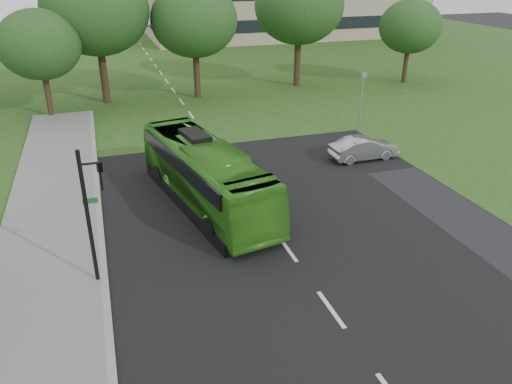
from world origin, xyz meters
TOP-DOWN VIEW (x-y plane):
  - ground at (0.00, 0.00)m, footprint 160.00×160.00m
  - street_surfaces at (-0.38, 22.75)m, footprint 120.00×120.00m
  - tree_park_a at (-9.90, 24.87)m, footprint 5.72×5.72m
  - tree_park_b at (-5.78, 27.69)m, footprint 8.08×8.08m
  - tree_park_c at (1.58, 27.05)m, footprint 6.90×6.90m
  - tree_park_d at (11.14, 28.54)m, footprint 7.76×7.76m
  - tree_park_e at (21.26, 26.61)m, footprint 5.58×5.58m
  - bus at (-2.17, 7.10)m, footprint 4.56×11.08m
  - sedan at (7.80, 10.00)m, footprint 4.03×1.48m
  - traffic_light at (-7.17, 2.00)m, footprint 0.83×0.25m
  - camera_pole at (10.00, 14.59)m, footprint 0.35×0.30m

SIDE VIEW (x-z plane):
  - ground at x=0.00m, z-range 0.00..0.00m
  - street_surfaces at x=-0.38m, z-range -0.05..0.10m
  - sedan at x=7.80m, z-range 0.00..1.32m
  - bus at x=-2.17m, z-range 0.00..3.01m
  - camera_pole at x=10.00m, z-range 0.58..4.55m
  - traffic_light at x=-7.17m, z-range 0.44..5.52m
  - tree_park_e at x=21.26m, z-range 1.34..8.77m
  - tree_park_a at x=-9.90m, z-range 1.36..8.96m
  - tree_park_c at x=1.58m, z-range 1.63..10.79m
  - tree_park_d at x=11.14m, z-range 1.82..12.08m
  - tree_park_b at x=-5.78m, z-range 1.85..12.44m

